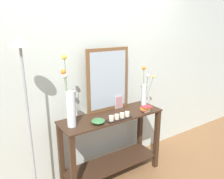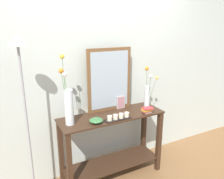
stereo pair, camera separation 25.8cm
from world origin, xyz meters
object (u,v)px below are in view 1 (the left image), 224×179
Objects in this scene: console_table at (112,141)px; candle_tray at (119,117)px; picture_frame_small at (119,102)px; decorative_bowl at (98,121)px; mirror_leaning at (108,80)px; vase_right at (144,91)px; tall_vase_left at (70,105)px; floor_lamp at (26,101)px; book_stack at (146,109)px.

console_table is 0.40m from candle_tray.
decorative_bowl is at bearing -150.47° from picture_frame_small.
vase_right is at bearing -13.69° from mirror_leaning.
tall_vase_left is at bearing -179.05° from console_table.
floor_lamp reaches higher than console_table.
tall_vase_left is at bearing 165.42° from candle_tray.
tall_vase_left is 0.77m from picture_frame_small.
console_table is at bearing -108.07° from mirror_leaning.
console_table is 7.69× the size of picture_frame_small.
tall_vase_left reaches higher than console_table.
floor_lamp is (-0.71, 0.07, 0.35)m from decorative_bowl.
picture_frame_small is at bearing -10.40° from mirror_leaning.
book_stack is at bearing -41.61° from mirror_leaning.
picture_frame_small is 0.09× the size of floor_lamp.
book_stack is at bearing -4.19° from floor_lamp.
candle_tray is at bearing -14.58° from tall_vase_left.
picture_frame_small is at bearing 29.53° from decorative_bowl.
console_table is 4.04× the size of candle_tray.
mirror_leaning is at bearing 169.60° from picture_frame_small.
book_stack is (0.94, -0.13, -0.21)m from tall_vase_left.
tall_vase_left reaches higher than picture_frame_small.
floor_lamp is at bearing -170.88° from picture_frame_small.
floor_lamp is (-1.02, -0.21, -0.02)m from mirror_leaning.
console_table is at bearing -174.30° from vase_right.
tall_vase_left is (-0.53, -0.01, 0.59)m from console_table.
decorative_bowl is (-0.81, -0.17, -0.17)m from vase_right.
decorative_bowl is at bearing -156.31° from console_table.
decorative_bowl is at bearing 172.37° from candle_tray.
tall_vase_left is 0.59m from candle_tray.
candle_tray is (0.00, -0.15, 0.37)m from console_table.
candle_tray is (-0.05, -0.32, -0.36)m from mirror_leaning.
book_stack is at bearing -54.38° from picture_frame_small.
floor_lamp is (-1.17, -0.19, 0.29)m from picture_frame_small.
book_stack is at bearing 1.24° from candle_tray.
mirror_leaning is 0.59m from book_stack.
console_table is 1.20m from floor_lamp.
vase_right is at bearing -15.06° from picture_frame_small.
book_stack is at bearing -7.85° from tall_vase_left.
picture_frame_small is (0.74, 0.16, -0.16)m from tall_vase_left.
picture_frame_small reaches higher than decorative_bowl.
floor_lamp reaches higher than candle_tray.
vase_right reaches higher than book_stack.
picture_frame_small is at bearing 164.94° from vase_right.
floor_lamp is at bearing -168.11° from mirror_leaning.
book_stack reaches higher than console_table.
tall_vase_left reaches higher than book_stack.
mirror_leaning is 1.02× the size of tall_vase_left.
mirror_leaning reaches higher than tall_vase_left.
picture_frame_small is (0.21, 0.15, 0.43)m from console_table.
tall_vase_left is (-0.59, -0.19, -0.15)m from mirror_leaning.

